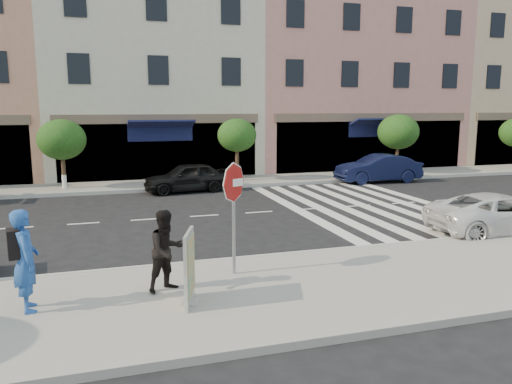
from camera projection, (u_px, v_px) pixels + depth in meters
name	position (u px, v px, depth m)	size (l,w,h in m)	color
ground	(233.00, 246.00, 13.63)	(120.00, 120.00, 0.00)	black
sidewalk_near	(279.00, 292.00, 10.08)	(60.00, 4.50, 0.15)	gray
sidewalk_far	(176.00, 184.00, 23.98)	(60.00, 3.00, 0.15)	gray
building_centre	(150.00, 75.00, 28.56)	(11.00, 9.00, 11.00)	beige
building_east_mid	(340.00, 63.00, 31.85)	(13.00, 9.00, 13.00)	tan
building_east_far	(499.00, 74.00, 35.55)	(12.00, 9.00, 12.00)	#D3AD87
street_tree_wb	(62.00, 140.00, 21.97)	(2.10, 2.10, 3.06)	#473323
street_tree_c	(237.00, 136.00, 24.27)	(1.90, 1.90, 3.04)	#473323
street_tree_ea	(398.00, 132.00, 26.86)	(2.20, 2.20, 3.19)	#473323
stop_sign	(234.00, 193.00, 10.65)	(0.81, 0.37, 2.46)	gray
photographer	(26.00, 260.00, 8.86)	(0.68, 0.44, 1.86)	#214C9A
walker	(167.00, 251.00, 9.85)	(0.79, 0.62, 1.63)	black
poster_board	(190.00, 269.00, 9.19)	(0.40, 0.88, 1.39)	beige
car_near_right	(500.00, 214.00, 14.89)	(2.01, 4.36, 1.21)	silver
car_far_mid	(187.00, 177.00, 22.16)	(1.54, 3.82, 1.30)	black
car_far_right	(378.00, 168.00, 24.93)	(1.48, 4.24, 1.40)	black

